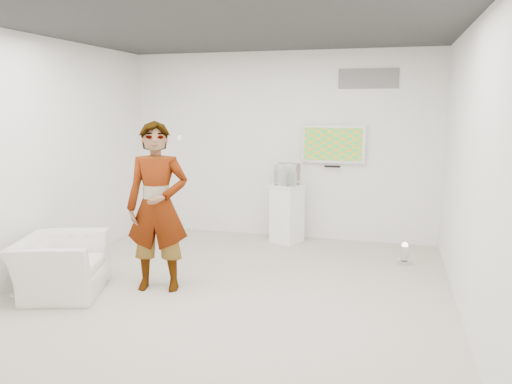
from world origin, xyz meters
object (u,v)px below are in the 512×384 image
armchair (61,266)px  tv (333,144)px  pedestal (287,213)px  floor_uplight (404,254)px  person (158,207)px

armchair → tv: bearing=-57.5°
pedestal → floor_uplight: (1.79, -0.72, -0.31)m
armchair → pedestal: pedestal is taller
tv → pedestal: bearing=-156.2°
tv → floor_uplight: (1.12, -1.01, -1.40)m
person → pedestal: bearing=54.2°
tv → person: bearing=-122.1°
pedestal → tv: bearing=23.8°
person → armchair: person is taller
tv → pedestal: size_ratio=1.09×
tv → armchair: tv is taller
floor_uplight → person: bearing=-148.9°
person → armchair: (-1.02, -0.44, -0.66)m
pedestal → floor_uplight: 1.95m
armchair → pedestal: (2.06, 2.86, 0.13)m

